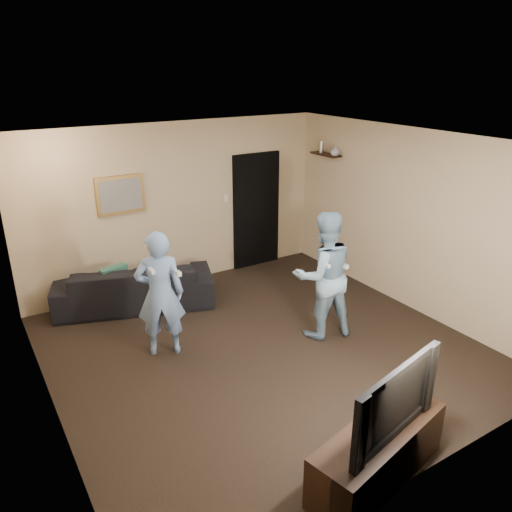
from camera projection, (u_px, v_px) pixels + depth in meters
ground at (262, 348)px, 6.38m from camera, size 5.00×5.00×0.00m
ceiling at (263, 142)px, 5.44m from camera, size 5.00×5.00×0.04m
wall_back at (178, 205)px, 7.89m from camera, size 5.00×0.04×2.60m
wall_front at (433, 350)px, 3.93m from camera, size 5.00×0.04×2.60m
wall_left at (39, 304)px, 4.68m from camera, size 0.04×5.00×2.60m
wall_right at (409, 221)px, 7.14m from camera, size 0.04×5.00×2.60m
sofa at (134, 285)px, 7.40m from camera, size 2.45×1.59×0.67m
throw_pillow at (115, 280)px, 7.21m from camera, size 0.42×0.24×0.40m
painting_frame at (120, 195)px, 7.32m from camera, size 0.72×0.05×0.57m
painting_canvas at (121, 195)px, 7.30m from camera, size 0.62×0.01×0.47m
doorway at (256, 211)px, 8.69m from camera, size 0.90×0.06×2.00m
light_switch at (226, 199)px, 8.29m from camera, size 0.08×0.02×0.12m
wall_shelf at (326, 154)px, 8.26m from camera, size 0.20×0.60×0.03m
shelf_vase at (335, 151)px, 8.04m from camera, size 0.20×0.20×0.16m
shelf_figurine at (321, 147)px, 8.32m from camera, size 0.06×0.06×0.18m
tv_console at (378, 454)px, 4.32m from camera, size 1.51×0.76×0.52m
television at (384, 397)px, 4.11m from camera, size 1.18×0.40×0.67m
wii_player_left at (160, 294)px, 6.02m from camera, size 0.69×0.58×1.60m
wii_player_right at (323, 275)px, 6.43m from camera, size 0.96×0.82×1.71m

